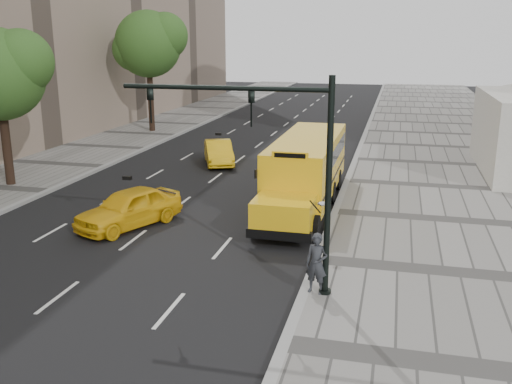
% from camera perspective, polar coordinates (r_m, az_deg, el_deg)
% --- Properties ---
extents(ground, '(140.00, 140.00, 0.00)m').
position_cam_1_polar(ground, '(25.95, -5.38, -1.29)').
color(ground, black).
rests_on(ground, ground).
extents(sidewalk_museum, '(12.00, 140.00, 0.15)m').
position_cam_1_polar(sidewalk_museum, '(24.82, 21.82, -2.95)').
color(sidewalk_museum, gray).
rests_on(sidewalk_museum, ground).
extents(curb_museum, '(0.30, 140.00, 0.15)m').
position_cam_1_polar(curb_museum, '(24.66, 7.91, -2.08)').
color(curb_museum, gray).
rests_on(curb_museum, ground).
extents(curb_far, '(0.30, 140.00, 0.15)m').
position_cam_1_polar(curb_far, '(29.48, -20.23, -0.01)').
color(curb_far, gray).
rests_on(curb_far, ground).
extents(tree_b, '(5.00, 4.45, 7.83)m').
position_cam_1_polar(tree_b, '(30.63, -24.26, 10.74)').
color(tree_b, black).
rests_on(tree_b, ground).
extents(tree_c, '(5.69, 5.05, 9.34)m').
position_cam_1_polar(tree_c, '(45.64, -10.63, 14.39)').
color(tree_c, black).
rests_on(tree_c, ground).
extents(school_bus, '(2.96, 11.56, 3.19)m').
position_cam_1_polar(school_bus, '(25.79, 5.08, 2.67)').
color(school_bus, yellow).
rests_on(school_bus, ground).
extents(taxi_near, '(3.57, 4.90, 1.55)m').
position_cam_1_polar(taxi_near, '(23.28, -12.59, -1.56)').
color(taxi_near, yellow).
rests_on(taxi_near, ground).
extents(taxi_far, '(3.01, 4.51, 1.41)m').
position_cam_1_polar(taxi_far, '(34.05, -3.75, 3.96)').
color(taxi_far, yellow).
rests_on(taxi_far, ground).
extents(pedestrian, '(0.73, 0.55, 1.80)m').
position_cam_1_polar(pedestrian, '(16.65, 6.07, -7.12)').
color(pedestrian, '#2C2E33').
rests_on(pedestrian, sidewalk_museum).
extents(traffic_signal, '(6.18, 0.36, 6.40)m').
position_cam_1_polar(traffic_signal, '(15.96, 2.32, 3.40)').
color(traffic_signal, black).
rests_on(traffic_signal, ground).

